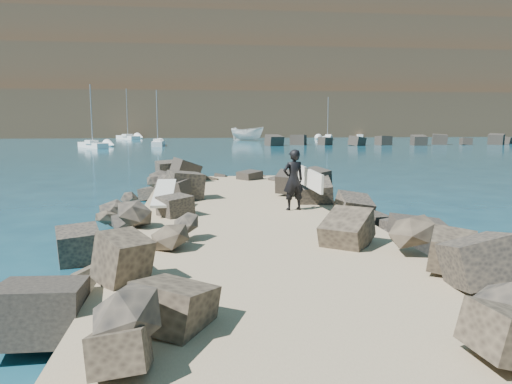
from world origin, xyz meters
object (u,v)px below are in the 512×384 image
Objects in this scene: surfboard_resting at (164,197)px; surfer_with_board at (296,180)px; sailboat_e at (128,137)px; boat_imported at (247,134)px.

surfboard_resting is 1.01× the size of surfer_with_board.
surfboard_resting is 3.80m from surfer_with_board.
surfboard_resting is at bearing -81.86° from sailboat_e.
sailboat_e is at bearing 96.00° from boat_imported.
sailboat_e is (-15.60, 82.78, -1.14)m from surfer_with_board.
surfer_with_board reaches higher than surfboard_resting.
surfer_with_board is (3.77, -0.11, 0.45)m from surfboard_resting.
boat_imported reaches higher than surfboard_resting.
boat_imported is (9.85, 72.58, 0.16)m from surfboard_resting.
surfer_with_board is (-6.07, -72.70, 0.29)m from boat_imported.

